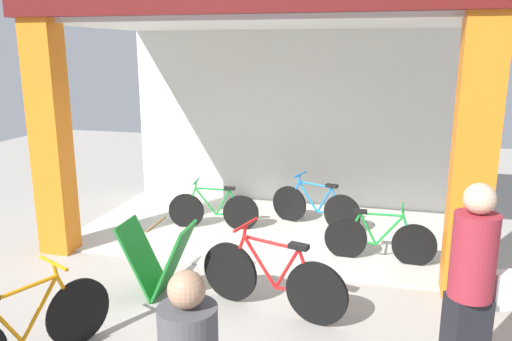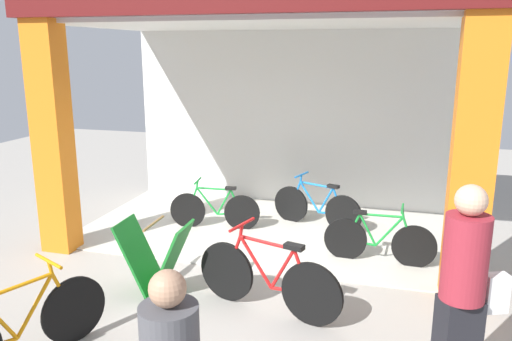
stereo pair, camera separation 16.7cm
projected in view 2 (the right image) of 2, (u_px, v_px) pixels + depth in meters
name	position (u px, v px, depth m)	size (l,w,h in m)	color
ground_plane	(240.00, 270.00, 6.61)	(19.60, 19.60, 0.00)	#9E9991
shop_facade	(271.00, 93.00, 7.59)	(6.00, 3.44, 4.04)	beige
bicycle_inside_0	(317.00, 207.00, 8.10)	(1.48, 0.55, 0.85)	black
bicycle_inside_1	(215.00, 210.00, 8.04)	(1.44, 0.40, 0.80)	black
bicycle_inside_2	(379.00, 240.00, 6.74)	(1.47, 0.40, 0.81)	black
bicycle_parked_0	(21.00, 327.00, 4.55)	(0.75, 1.54, 0.92)	black
bicycle_parked_1	(268.00, 279.00, 5.47)	(1.70, 0.57, 0.96)	black
sandwich_board_sign	(155.00, 258.00, 5.88)	(0.82, 0.54, 0.88)	#197226
pedestrian_0	(463.00, 294.00, 3.92)	(0.59, 0.45, 1.84)	black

